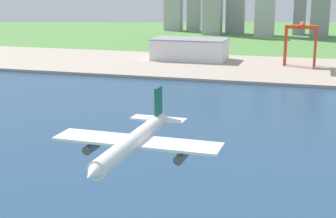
# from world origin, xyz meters

# --- Properties ---
(ground_plane) EXTENTS (2400.00, 2400.00, 0.00)m
(ground_plane) POSITION_xyz_m (0.00, 300.00, 0.00)
(ground_plane) COLOR #518540
(water_bay) EXTENTS (840.00, 360.00, 0.15)m
(water_bay) POSITION_xyz_m (0.00, 240.00, 0.07)
(water_bay) COLOR navy
(water_bay) RESTS_ON ground
(industrial_pier) EXTENTS (840.00, 140.00, 2.50)m
(industrial_pier) POSITION_xyz_m (0.00, 490.00, 1.25)
(industrial_pier) COLOR #AB9B8B
(industrial_pier) RESTS_ON ground
(airplane_landing) EXTENTS (32.69, 35.86, 10.77)m
(airplane_landing) POSITION_xyz_m (22.43, 136.40, 43.25)
(airplane_landing) COLOR white
(port_crane_red) EXTENTS (27.69, 45.85, 38.16)m
(port_crane_red) POSITION_xyz_m (41.00, 505.18, 30.54)
(port_crane_red) COLOR red
(port_crane_red) RESTS_ON industrial_pier
(warehouse_main) EXTENTS (70.49, 38.69, 20.17)m
(warehouse_main) POSITION_xyz_m (-61.04, 516.82, 12.61)
(warehouse_main) COLOR white
(warehouse_main) RESTS_ON industrial_pier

